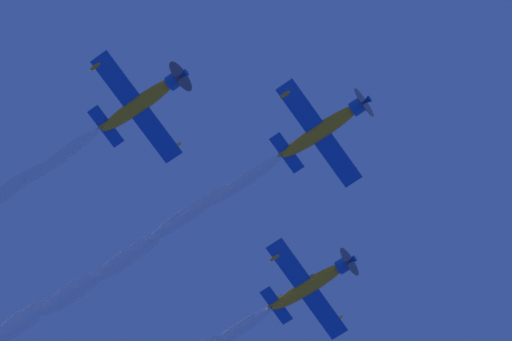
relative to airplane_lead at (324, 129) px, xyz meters
name	(u,v)px	position (x,y,z in m)	size (l,w,h in m)	color
airplane_lead	(324,129)	(0.00, 0.00, 0.00)	(9.48, 8.63, 3.08)	orange
airplane_left_wingman	(312,284)	(12.08, 5.81, -1.37)	(9.41, 8.63, 3.16)	orange
airplane_right_wingman	(142,102)	(-8.10, 11.64, -1.88)	(9.50, 8.62, 3.37)	orange
smoke_trail_lead	(64,297)	(6.62, 26.14, 1.03)	(10.87, 37.23, 2.94)	white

